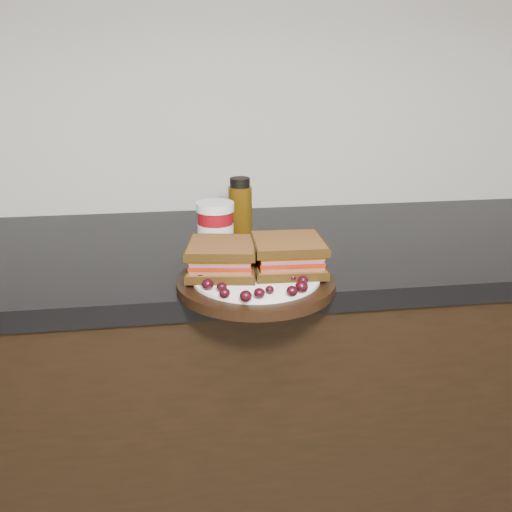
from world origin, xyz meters
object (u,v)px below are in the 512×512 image
Objects in this scene: plate at (256,283)px; condiment_jar at (216,229)px; sandwich_left at (222,258)px; oil_bottle at (240,211)px.

condiment_jar is (-0.06, 0.18, 0.05)m from plate.
sandwich_left reaches higher than plate.
condiment_jar reaches higher than sandwich_left.
condiment_jar reaches higher than plate.
sandwich_left is (-0.06, 0.02, 0.04)m from plate.
oil_bottle is (0.06, 0.08, 0.02)m from condiment_jar.
plate is 2.49× the size of condiment_jar.
condiment_jar is (0.00, 0.16, 0.00)m from sandwich_left.
oil_bottle reaches higher than condiment_jar.
sandwich_left is 0.26m from oil_bottle.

